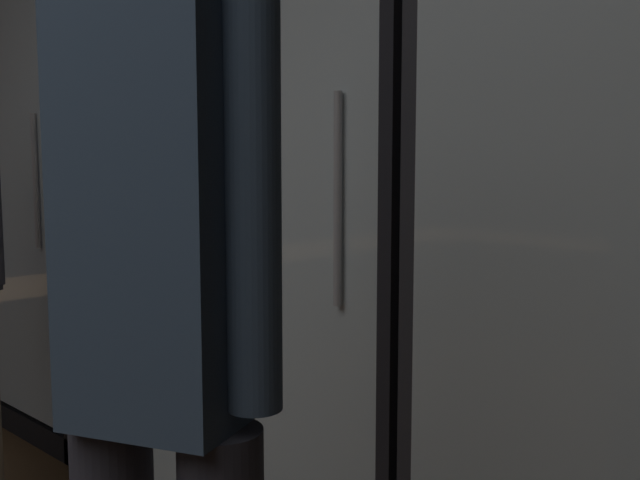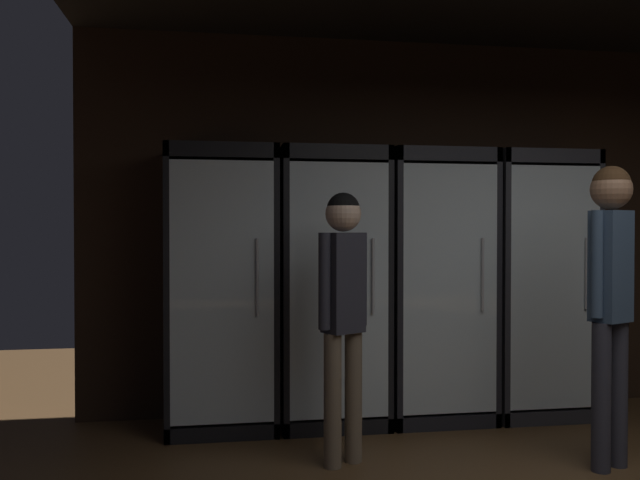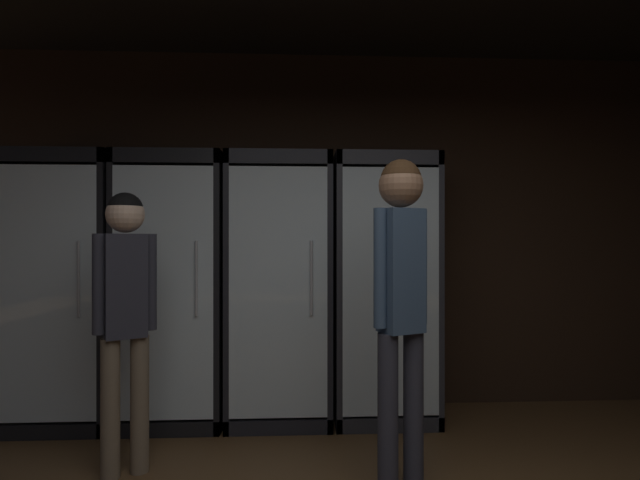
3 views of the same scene
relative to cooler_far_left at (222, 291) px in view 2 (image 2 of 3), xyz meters
The scene contains 7 objects.
wall_back 2.04m from the cooler_far_left, ahead, with size 6.00×0.06×2.80m, color black.
cooler_far_left is the anchor object (origin of this frame).
cooler_left 0.77m from the cooler_far_left, ahead, with size 0.74×0.60×1.94m.
cooler_center 1.53m from the cooler_far_left, ahead, with size 0.74×0.60×1.94m.
cooler_right 2.30m from the cooler_far_left, ahead, with size 0.74×0.60×1.94m.
shopper_near 2.47m from the cooler_far_left, 27.30° to the right, with size 0.30×0.23×1.73m.
shopper_far 1.08m from the cooler_far_left, 50.17° to the right, with size 0.31×0.24×1.59m.
Camera 2 is at (-1.98, -1.77, 1.37)m, focal length 36.23 mm.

